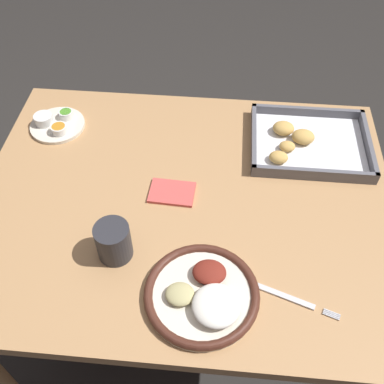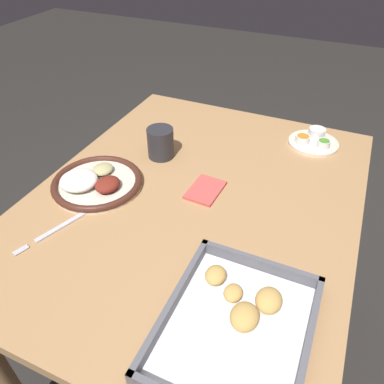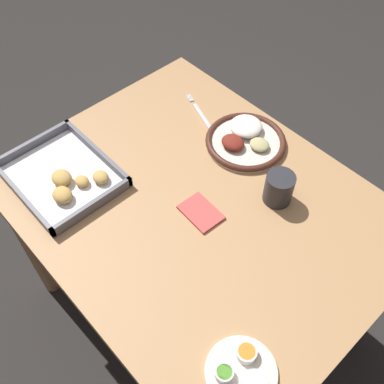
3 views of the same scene
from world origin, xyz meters
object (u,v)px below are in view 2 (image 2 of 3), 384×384
(fork, at_px, (62,226))
(drinking_cup, at_px, (161,143))
(baking_tray, at_px, (238,322))
(saucer_plate, at_px, (314,140))
(napkin, at_px, (205,190))
(dinner_plate, at_px, (95,182))

(fork, bearing_deg, drinking_cup, -172.17)
(baking_tray, bearing_deg, saucer_plate, 178.69)
(baking_tray, xyz_separation_m, napkin, (-0.35, -0.21, -0.01))
(drinking_cup, xyz_separation_m, napkin, (0.11, 0.19, -0.04))
(dinner_plate, height_order, drinking_cup, drinking_cup)
(baking_tray, height_order, napkin, baking_tray)
(fork, height_order, saucer_plate, saucer_plate)
(saucer_plate, bearing_deg, drinking_cup, -57.84)
(saucer_plate, xyz_separation_m, baking_tray, (0.71, -0.02, 0.00))
(dinner_plate, height_order, napkin, dinner_plate)
(napkin, bearing_deg, dinner_plate, -70.39)
(dinner_plate, relative_size, saucer_plate, 1.58)
(saucer_plate, height_order, drinking_cup, drinking_cup)
(dinner_plate, distance_m, napkin, 0.30)
(saucer_plate, height_order, baking_tray, baking_tray)
(napkin, bearing_deg, fork, -44.49)
(fork, distance_m, napkin, 0.37)
(dinner_plate, bearing_deg, saucer_plate, 132.64)
(fork, relative_size, drinking_cup, 2.33)
(baking_tray, bearing_deg, napkin, -149.31)
(saucer_plate, distance_m, drinking_cup, 0.49)
(dinner_plate, bearing_deg, napkin, 109.61)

